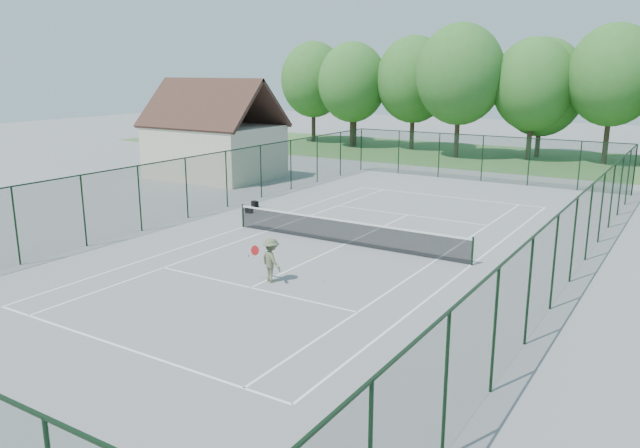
# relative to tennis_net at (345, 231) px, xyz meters

# --- Properties ---
(ground) EXTENTS (140.00, 140.00, 0.00)m
(ground) POSITION_rel_tennis_net_xyz_m (0.00, 0.00, -0.58)
(ground) COLOR gray
(ground) RESTS_ON ground
(grass_far) EXTENTS (80.00, 16.00, 0.01)m
(grass_far) POSITION_rel_tennis_net_xyz_m (0.00, 30.00, -0.57)
(grass_far) COLOR #416F33
(grass_far) RESTS_ON ground
(court_lines) EXTENTS (11.05, 23.85, 0.01)m
(court_lines) POSITION_rel_tennis_net_xyz_m (0.00, 0.00, -0.57)
(court_lines) COLOR white
(court_lines) RESTS_ON ground
(tennis_net) EXTENTS (11.08, 0.08, 1.10)m
(tennis_net) POSITION_rel_tennis_net_xyz_m (0.00, 0.00, 0.00)
(tennis_net) COLOR black
(tennis_net) RESTS_ON ground
(fence_enclosure) EXTENTS (18.05, 36.05, 3.02)m
(fence_enclosure) POSITION_rel_tennis_net_xyz_m (0.00, 0.00, 0.98)
(fence_enclosure) COLOR #13311C
(fence_enclosure) RESTS_ON ground
(utility_building) EXTENTS (8.60, 6.27, 6.63)m
(utility_building) POSITION_rel_tennis_net_xyz_m (-16.00, 10.00, 2.54)
(utility_building) COLOR beige
(utility_building) RESTS_ON ground
(tree_line_far) EXTENTS (39.40, 6.40, 9.70)m
(tree_line_far) POSITION_rel_tennis_net_xyz_m (0.00, 30.00, 5.42)
(tree_line_far) COLOR #3E2C20
(tree_line_far) RESTS_ON ground
(sports_bag_a) EXTENTS (0.48, 0.39, 0.33)m
(sports_bag_a) POSITION_rel_tennis_net_xyz_m (-7.73, 3.75, -0.41)
(sports_bag_a) COLOR black
(sports_bag_a) RESTS_ON ground
(sports_bag_b) EXTENTS (0.42, 0.33, 0.28)m
(sports_bag_b) POSITION_rel_tennis_net_xyz_m (-7.11, 2.47, -0.43)
(sports_bag_b) COLOR black
(sports_bag_b) RESTS_ON ground
(tennis_player) EXTENTS (2.23, 0.97, 1.56)m
(tennis_player) POSITION_rel_tennis_net_xyz_m (0.21, -5.50, 0.20)
(tennis_player) COLOR #5B6343
(tennis_player) RESTS_ON ground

